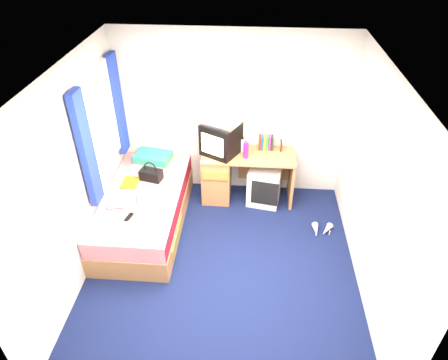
# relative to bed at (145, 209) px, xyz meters

# --- Properties ---
(ground) EXTENTS (3.40, 3.40, 0.00)m
(ground) POSITION_rel_bed_xyz_m (1.10, -0.70, -0.27)
(ground) COLOR #0C1438
(ground) RESTS_ON ground
(room_shell) EXTENTS (3.40, 3.40, 3.40)m
(room_shell) POSITION_rel_bed_xyz_m (1.10, -0.70, 1.18)
(room_shell) COLOR white
(room_shell) RESTS_ON ground
(bed) EXTENTS (1.01, 2.00, 0.54)m
(bed) POSITION_rel_bed_xyz_m (0.00, 0.00, 0.00)
(bed) COLOR #B37C4A
(bed) RESTS_ON ground
(pillow) EXTENTS (0.56, 0.41, 0.11)m
(pillow) POSITION_rel_bed_xyz_m (-0.03, 0.79, 0.33)
(pillow) COLOR #1A70AD
(pillow) RESTS_ON bed
(desk) EXTENTS (1.30, 0.55, 0.75)m
(desk) POSITION_rel_bed_xyz_m (1.08, 0.74, 0.14)
(desk) COLOR #B37C4A
(desk) RESTS_ON ground
(storage_cube) EXTENTS (0.51, 0.51, 0.56)m
(storage_cube) POSITION_rel_bed_xyz_m (1.60, 0.66, 0.01)
(storage_cube) COLOR white
(storage_cube) RESTS_ON ground
(crt_tv) EXTENTS (0.60, 0.59, 0.45)m
(crt_tv) POSITION_rel_bed_xyz_m (0.97, 0.74, 0.71)
(crt_tv) COLOR black
(crt_tv) RESTS_ON desk
(vcr) EXTENTS (0.56, 0.50, 0.09)m
(vcr) POSITION_rel_bed_xyz_m (0.97, 0.74, 0.98)
(vcr) COLOR silver
(vcr) RESTS_ON crt_tv
(book_row) EXTENTS (0.20, 0.13, 0.20)m
(book_row) POSITION_rel_bed_xyz_m (1.59, 0.90, 0.58)
(book_row) COLOR maroon
(book_row) RESTS_ON desk
(picture_frame) EXTENTS (0.02, 0.12, 0.14)m
(picture_frame) POSITION_rel_bed_xyz_m (1.81, 0.89, 0.55)
(picture_frame) COLOR black
(picture_frame) RESTS_ON desk
(pink_water_bottle) EXTENTS (0.09, 0.09, 0.22)m
(pink_water_bottle) POSITION_rel_bed_xyz_m (1.32, 0.64, 0.59)
(pink_water_bottle) COLOR #CF1D7D
(pink_water_bottle) RESTS_ON desk
(aerosol_can) EXTENTS (0.06, 0.06, 0.20)m
(aerosol_can) POSITION_rel_bed_xyz_m (1.26, 0.80, 0.58)
(aerosol_can) COLOR white
(aerosol_can) RESTS_ON desk
(handbag) EXTENTS (0.32, 0.23, 0.27)m
(handbag) POSITION_rel_bed_xyz_m (0.05, 0.32, 0.35)
(handbag) COLOR black
(handbag) RESTS_ON bed
(towel) EXTENTS (0.33, 0.30, 0.09)m
(towel) POSITION_rel_bed_xyz_m (0.12, -0.13, 0.32)
(towel) COLOR white
(towel) RESTS_ON bed
(magazine) EXTENTS (0.22, 0.29, 0.01)m
(magazine) POSITION_rel_bed_xyz_m (-0.22, 0.20, 0.28)
(magazine) COLOR #C7CF17
(magazine) RESTS_ON bed
(water_bottle) EXTENTS (0.21, 0.10, 0.07)m
(water_bottle) POSITION_rel_bed_xyz_m (-0.25, -0.33, 0.31)
(water_bottle) COLOR silver
(water_bottle) RESTS_ON bed
(colour_swatch_fan) EXTENTS (0.22, 0.17, 0.01)m
(colour_swatch_fan) POSITION_rel_bed_xyz_m (0.01, -0.63, 0.28)
(colour_swatch_fan) COLOR gold
(colour_swatch_fan) RESTS_ON bed
(remote_control) EXTENTS (0.09, 0.17, 0.02)m
(remote_control) POSITION_rel_bed_xyz_m (-0.04, -0.50, 0.28)
(remote_control) COLOR black
(remote_control) RESTS_ON bed
(window_assembly) EXTENTS (0.11, 1.42, 1.40)m
(window_assembly) POSITION_rel_bed_xyz_m (-0.45, 0.20, 1.15)
(window_assembly) COLOR silver
(window_assembly) RESTS_ON room_shell
(white_heels) EXTENTS (0.29, 0.24, 0.09)m
(white_heels) POSITION_rel_bed_xyz_m (2.38, 0.02, -0.23)
(white_heels) COLOR silver
(white_heels) RESTS_ON ground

